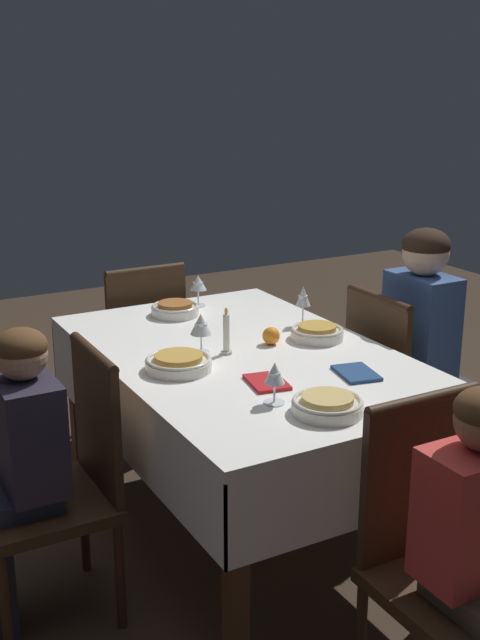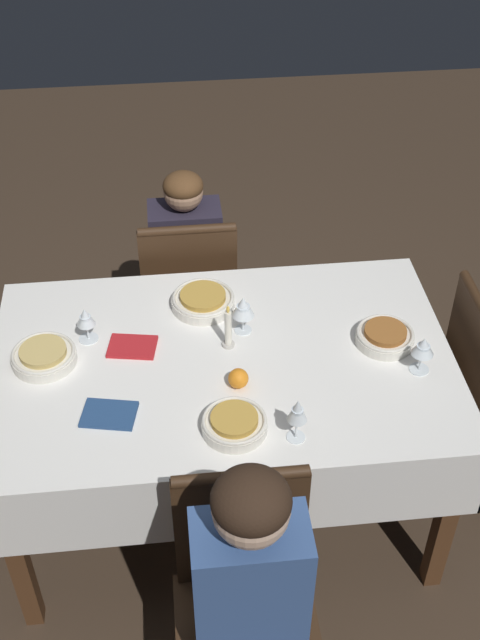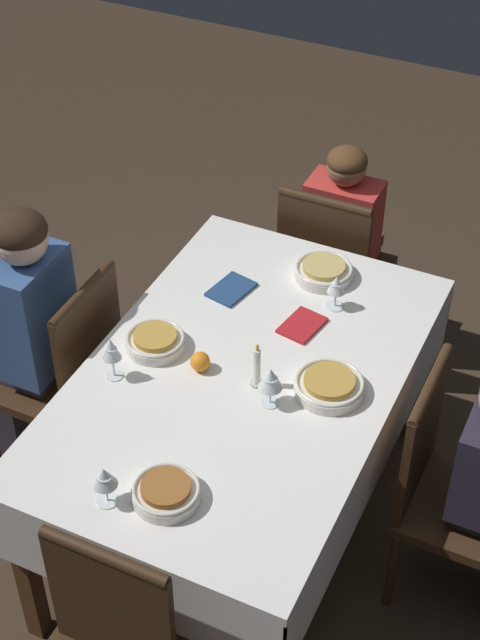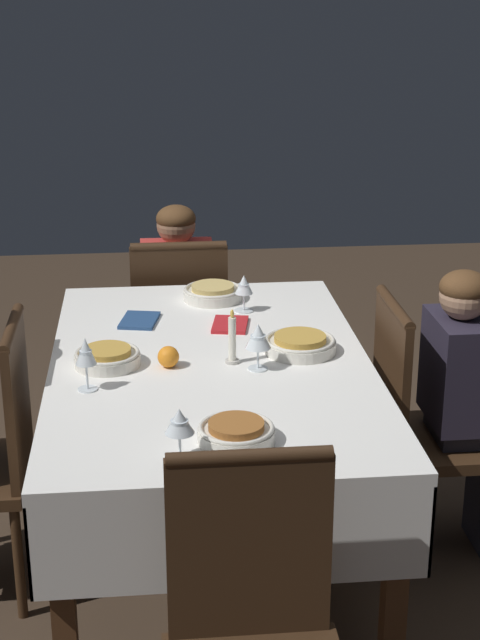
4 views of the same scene
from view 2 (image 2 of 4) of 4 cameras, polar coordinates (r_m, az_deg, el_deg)
name	(u,v)px [view 2 (image 2 of 4)]	position (r m, az deg, el deg)	size (l,w,h in m)	color
ground_plane	(226,500)	(3.28, -1.03, -12.70)	(8.00, 8.00, 0.00)	#3D2D21
dining_table	(223,379)	(2.76, -1.19, -4.18)	(1.56, 0.99, 0.77)	white
chair_north	(245,597)	(2.47, 0.36, -19.09)	(0.42, 0.42, 0.92)	#382314
chair_south	(189,294)	(3.42, -3.63, 1.88)	(0.42, 0.42, 0.92)	#382314
person_adult_denim	(252,617)	(2.25, 0.85, -20.37)	(0.30, 0.34, 1.16)	#383342
person_child_dark	(186,259)	(3.52, -3.83, 4.36)	(0.30, 0.33, 1.01)	#282833
bowl_north	(234,423)	(2.46, -0.41, -7.35)	(0.20, 0.20, 0.06)	silver
wine_glass_north	(297,412)	(2.38, 4.10, -6.52)	(0.06, 0.06, 0.16)	white
bowl_south	(203,300)	(2.90, -2.64, 1.42)	(0.23, 0.23, 0.06)	silver
wine_glass_south	(243,308)	(2.74, 0.22, 0.88)	(0.08, 0.08, 0.15)	white
bowl_east	(44,356)	(2.75, -13.79, -2.48)	(0.22, 0.22, 0.06)	silver
wine_glass_east	(85,318)	(2.76, -10.94, 0.11)	(0.07, 0.07, 0.13)	white
bowl_west	(385,336)	(2.79, 10.27, -1.13)	(0.20, 0.20, 0.06)	silver
wine_glass_west	(423,348)	(2.66, 12.90, -1.93)	(0.07, 0.07, 0.14)	white
candle_centerpiece	(228,330)	(2.70, -0.85, -0.74)	(0.04, 0.04, 0.17)	beige
orange_fruit	(238,378)	(2.58, -0.12, -4.18)	(0.07, 0.07, 0.07)	orange
napkin_red_folded	(132,347)	(2.76, -7.66, -1.89)	(0.18, 0.14, 0.01)	red
napkin_spare_side	(109,414)	(2.55, -9.29, -6.63)	(0.19, 0.15, 0.01)	navy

